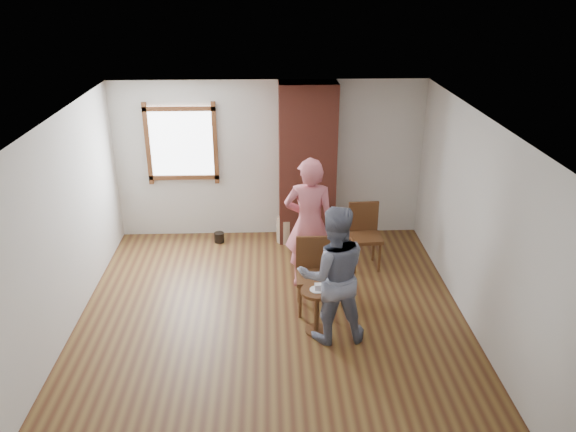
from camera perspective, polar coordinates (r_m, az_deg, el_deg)
The scene contains 12 objects.
ground at distance 7.28m, azimuth -1.62°, elevation -10.90°, with size 5.50×5.50×0.00m, color brown.
room_shell at distance 7.00m, azimuth -2.30°, elevation 4.27°, with size 5.04×5.52×2.62m.
brick_chimney at distance 8.98m, azimuth 1.96°, elevation 5.26°, with size 0.90×0.50×2.60m, color brown.
stoneware_crock at distance 9.28m, azimuth -0.19°, elevation -1.39°, with size 0.32×0.32×0.41m, color tan.
dark_pot at distance 9.36m, azimuth -7.00°, elevation -2.17°, with size 0.16×0.16×0.16m, color black.
dining_chair_left at distance 7.36m, azimuth 2.62°, elevation -5.52°, with size 0.46×0.46×0.97m.
dining_chair_right at distance 8.49m, azimuth 7.77°, elevation -1.57°, with size 0.48×0.48×0.97m.
side_table at distance 6.93m, azimuth 2.95°, elevation -8.90°, with size 0.40×0.40×0.60m.
cake_plate at distance 6.83m, azimuth 2.98°, elevation -7.47°, with size 0.18×0.18×0.01m, color white.
cake_slice at distance 6.81m, azimuth 3.07°, elevation -7.23°, with size 0.08×0.07×0.06m, color white.
man at distance 6.62m, azimuth 4.57°, elevation -5.98°, with size 0.84×0.65×1.73m, color black.
person_pink at distance 7.69m, azimuth 2.17°, elevation -0.81°, with size 0.69×0.45×1.90m, color #CA6571.
Camera 1 is at (-0.02, -6.00, 4.12)m, focal length 35.00 mm.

